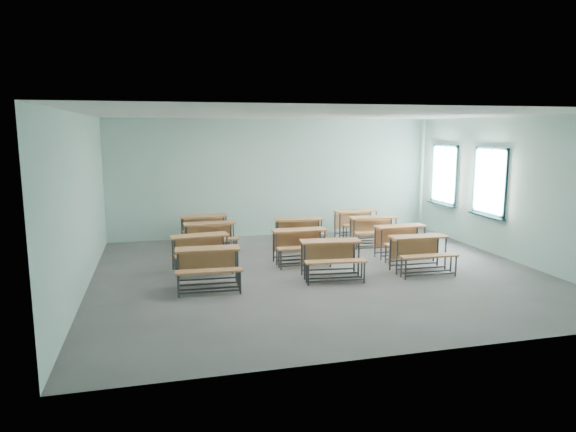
% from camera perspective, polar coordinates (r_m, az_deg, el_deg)
% --- Properties ---
extents(room, '(9.04, 8.04, 3.24)m').
position_cam_1_polar(room, '(10.38, 3.96, 2.33)').
color(room, slate).
rests_on(room, ground).
extents(desk_unit_r0c0, '(1.22, 0.85, 0.74)m').
position_cam_1_polar(desk_unit_r0c0, '(9.59, -8.89, -5.08)').
color(desk_unit_r0c0, '#AC6C3E').
rests_on(desk_unit_r0c0, ground).
extents(desk_unit_r0c1, '(1.26, 0.91, 0.74)m').
position_cam_1_polar(desk_unit_r0c1, '(10.17, 4.84, -4.15)').
color(desk_unit_r0c1, '#AC6C3E').
rests_on(desk_unit_r0c1, ground).
extents(desk_unit_r0c2, '(1.20, 0.82, 0.74)m').
position_cam_1_polar(desk_unit_r0c2, '(10.89, 14.51, -3.50)').
color(desk_unit_r0c2, '#AC6C3E').
rests_on(desk_unit_r0c2, ground).
extents(desk_unit_r1c0, '(1.27, 0.93, 0.74)m').
position_cam_1_polar(desk_unit_r1c0, '(10.80, -9.66, -3.44)').
color(desk_unit_r1c0, '#AC6C3E').
rests_on(desk_unit_r1c0, ground).
extents(desk_unit_r1c1, '(1.19, 0.80, 0.74)m').
position_cam_1_polar(desk_unit_r1c1, '(11.25, 1.38, -2.79)').
color(desk_unit_r1c1, '#AC6C3E').
rests_on(desk_unit_r1c1, ground).
extents(desk_unit_r1c2, '(1.22, 0.84, 0.74)m').
position_cam_1_polar(desk_unit_r1c2, '(11.96, 12.57, -2.27)').
color(desk_unit_r1c2, '#AC6C3E').
rests_on(desk_unit_r1c2, ground).
extents(desk_unit_r2c0, '(1.22, 0.84, 0.74)m').
position_cam_1_polar(desk_unit_r2c0, '(12.17, -8.65, -1.95)').
color(desk_unit_r2c0, '#AC6C3E').
rests_on(desk_unit_r2c0, ground).
extents(desk_unit_r2c1, '(1.27, 0.92, 0.74)m').
position_cam_1_polar(desk_unit_r2c1, '(12.62, 1.27, -1.42)').
color(desk_unit_r2c1, '#AC6C3E').
rests_on(desk_unit_r2c1, ground).
extents(desk_unit_r2c2, '(1.25, 0.90, 0.74)m').
position_cam_1_polar(desk_unit_r2c2, '(13.03, 9.59, -1.20)').
color(desk_unit_r2c2, '#AC6C3E').
rests_on(desk_unit_r2c2, ground).
extents(desk_unit_r3c0, '(1.23, 0.86, 0.74)m').
position_cam_1_polar(desk_unit_r3c0, '(13.23, -9.26, -1.03)').
color(desk_unit_r3c0, '#AC6C3E').
rests_on(desk_unit_r3c0, ground).
extents(desk_unit_r3c2, '(1.25, 0.89, 0.74)m').
position_cam_1_polar(desk_unit_r3c2, '(14.05, 7.73, -0.38)').
color(desk_unit_r3c2, '#AC6C3E').
rests_on(desk_unit_r3c2, ground).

